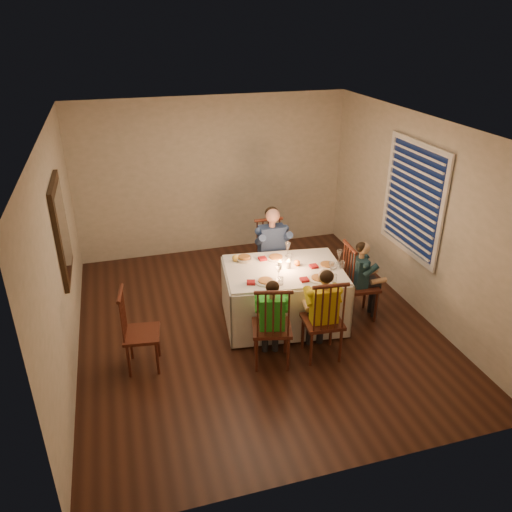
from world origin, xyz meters
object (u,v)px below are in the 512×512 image
object	(u,v)px
dining_table	(284,284)
serving_bowl	(244,259)
chair_end	(357,316)
child_green	(271,361)
child_yellow	(320,354)
chair_near_right	(320,354)
chair_extra	(146,366)
chair_near_left	(271,361)
chair_adult	(271,290)
child_teal	(357,316)
adult	(271,290)

from	to	relation	value
dining_table	serving_bowl	size ratio (longest dim) A/B	8.15
chair_end	child_green	xyz separation A→B (m)	(-1.43, -0.62, 0.00)
chair_end	child_yellow	size ratio (longest dim) A/B	0.93
chair_end	child_green	size ratio (longest dim) A/B	0.98
chair_near_right	child_yellow	distance (m)	0.00
chair_near_right	chair_end	bearing A→B (deg)	-136.50
chair_extra	chair_near_left	bearing A→B (deg)	-95.56
chair_adult	chair_end	distance (m)	1.36
chair_extra	child_yellow	xyz separation A→B (m)	(2.05, -0.37, 0.00)
dining_table	chair_extra	world-z (taller)	dining_table
chair_near_right	serving_bowl	world-z (taller)	serving_bowl
chair_adult	chair_near_left	xyz separation A→B (m)	(-0.53, -1.63, 0.00)
dining_table	chair_near_left	bearing A→B (deg)	-110.73
child_yellow	child_teal	distance (m)	1.05
chair_near_left	child_yellow	size ratio (longest dim) A/B	0.93
chair_near_left	child_green	bearing A→B (deg)	-166.01
chair_near_left	chair_near_right	bearing A→B (deg)	-169.48
chair_near_right	child_green	bearing A→B (deg)	1.21
chair_extra	child_teal	world-z (taller)	child_teal
chair_near_right	serving_bowl	xyz separation A→B (m)	(-0.63, 1.18, 0.82)
chair_adult	child_green	distance (m)	1.71
chair_end	child_green	distance (m)	1.56
chair_extra	child_yellow	bearing A→B (deg)	-92.72
dining_table	chair_extra	distance (m)	1.99
chair_near_right	chair_extra	world-z (taller)	chair_near_right
chair_near_right	dining_table	bearing A→B (deg)	-71.72
chair_near_right	chair_extra	xyz separation A→B (m)	(-2.05, 0.37, 0.00)
dining_table	adult	xyz separation A→B (m)	(0.11, 0.84, -0.57)
adult	child_teal	xyz separation A→B (m)	(0.91, -1.01, 0.00)
chair_adult	serving_bowl	distance (m)	1.10
chair_adult	child_yellow	world-z (taller)	child_yellow
child_teal	child_yellow	bearing A→B (deg)	132.71
chair_adult	chair_end	bearing A→B (deg)	-47.44
dining_table	child_green	size ratio (longest dim) A/B	1.48
child_teal	chair_near_left	bearing A→B (deg)	117.38
child_green	child_yellow	size ratio (longest dim) A/B	0.95
chair_adult	chair_near_left	size ratio (longest dim) A/B	1.00
chair_end	child_yellow	xyz separation A→B (m)	(-0.82, -0.66, 0.00)
adult	child_green	world-z (taller)	adult
chair_near_right	child_green	xyz separation A→B (m)	(-0.61, 0.04, 0.00)
dining_table	adult	world-z (taller)	dining_table
child_green	serving_bowl	world-z (taller)	serving_bowl
chair_near_left	chair_near_right	distance (m)	0.61
chair_near_left	chair_extra	distance (m)	1.48
child_yellow	chair_near_right	bearing A→B (deg)	-0.00
chair_near_right	child_green	size ratio (longest dim) A/B	0.98
adult	chair_end	bearing A→B (deg)	-47.44
child_green	serving_bowl	distance (m)	1.41
chair_near_left	adult	world-z (taller)	adult
chair_adult	chair_near_left	bearing A→B (deg)	-107.27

